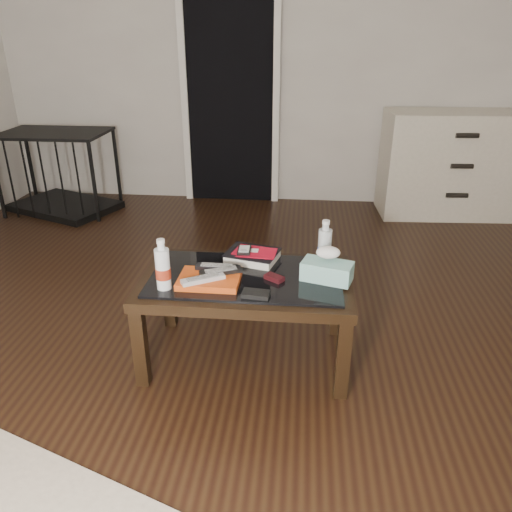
# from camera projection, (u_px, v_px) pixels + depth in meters

# --- Properties ---
(ground) EXTENTS (5.00, 5.00, 0.00)m
(ground) POSITION_uv_depth(u_px,v_px,m) (242.00, 343.00, 2.66)
(ground) COLOR black
(ground) RESTS_ON ground
(room_shell) EXTENTS (5.00, 5.00, 5.00)m
(room_shell) POSITION_uv_depth(u_px,v_px,m) (238.00, 4.00, 1.99)
(room_shell) COLOR beige
(room_shell) RESTS_ON ground
(doorway) EXTENTS (0.90, 0.08, 2.07)m
(doorway) POSITION_uv_depth(u_px,v_px,m) (230.00, 90.00, 4.51)
(doorway) COLOR black
(doorway) RESTS_ON ground
(coffee_table) EXTENTS (1.00, 0.60, 0.46)m
(coffee_table) POSITION_uv_depth(u_px,v_px,m) (246.00, 287.00, 2.40)
(coffee_table) COLOR black
(coffee_table) RESTS_ON ground
(dresser) EXTENTS (1.22, 0.57, 0.90)m
(dresser) POSITION_uv_depth(u_px,v_px,m) (453.00, 164.00, 4.36)
(dresser) COLOR beige
(dresser) RESTS_ON ground
(pet_crate) EXTENTS (1.06, 0.90, 0.71)m
(pet_crate) POSITION_uv_depth(u_px,v_px,m) (62.00, 185.00, 4.55)
(pet_crate) COLOR black
(pet_crate) RESTS_ON ground
(magazines) EXTENTS (0.28, 0.21, 0.03)m
(magazines) POSITION_uv_depth(u_px,v_px,m) (209.00, 279.00, 2.30)
(magazines) COLOR #C74512
(magazines) RESTS_ON coffee_table
(remote_silver) EXTENTS (0.20, 0.14, 0.02)m
(remote_silver) POSITION_uv_depth(u_px,v_px,m) (203.00, 279.00, 2.25)
(remote_silver) COLOR #B8B8BD
(remote_silver) RESTS_ON magazines
(remote_black_front) EXTENTS (0.20, 0.13, 0.02)m
(remote_black_front) POSITION_uv_depth(u_px,v_px,m) (221.00, 271.00, 2.32)
(remote_black_front) COLOR black
(remote_black_front) RESTS_ON magazines
(remote_black_back) EXTENTS (0.20, 0.06, 0.02)m
(remote_black_back) POSITION_uv_depth(u_px,v_px,m) (217.00, 267.00, 2.36)
(remote_black_back) COLOR black
(remote_black_back) RESTS_ON magazines
(textbook) EXTENTS (0.29, 0.26, 0.05)m
(textbook) POSITION_uv_depth(u_px,v_px,m) (252.00, 256.00, 2.52)
(textbook) COLOR black
(textbook) RESTS_ON coffee_table
(dvd_mailers) EXTENTS (0.22, 0.18, 0.01)m
(dvd_mailers) POSITION_uv_depth(u_px,v_px,m) (253.00, 251.00, 2.51)
(dvd_mailers) COLOR #A90B1F
(dvd_mailers) RESTS_ON textbook
(ipod) EXTENTS (0.07, 0.11, 0.02)m
(ipod) POSITION_uv_depth(u_px,v_px,m) (244.00, 250.00, 2.49)
(ipod) COLOR black
(ipod) RESTS_ON dvd_mailers
(flip_phone) EXTENTS (0.10, 0.09, 0.02)m
(flip_phone) POSITION_uv_depth(u_px,v_px,m) (274.00, 278.00, 2.32)
(flip_phone) COLOR black
(flip_phone) RESTS_ON coffee_table
(wallet) EXTENTS (0.13, 0.08, 0.02)m
(wallet) POSITION_uv_depth(u_px,v_px,m) (256.00, 294.00, 2.18)
(wallet) COLOR black
(wallet) RESTS_ON coffee_table
(water_bottle_left) EXTENTS (0.07, 0.07, 0.24)m
(water_bottle_left) POSITION_uv_depth(u_px,v_px,m) (163.00, 264.00, 2.21)
(water_bottle_left) COLOR white
(water_bottle_left) RESTS_ON coffee_table
(water_bottle_right) EXTENTS (0.08, 0.08, 0.24)m
(water_bottle_right) POSITION_uv_depth(u_px,v_px,m) (325.00, 243.00, 2.42)
(water_bottle_right) COLOR silver
(water_bottle_right) RESTS_ON coffee_table
(tissue_box) EXTENTS (0.25, 0.18, 0.09)m
(tissue_box) POSITION_uv_depth(u_px,v_px,m) (327.00, 271.00, 2.31)
(tissue_box) COLOR teal
(tissue_box) RESTS_ON coffee_table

